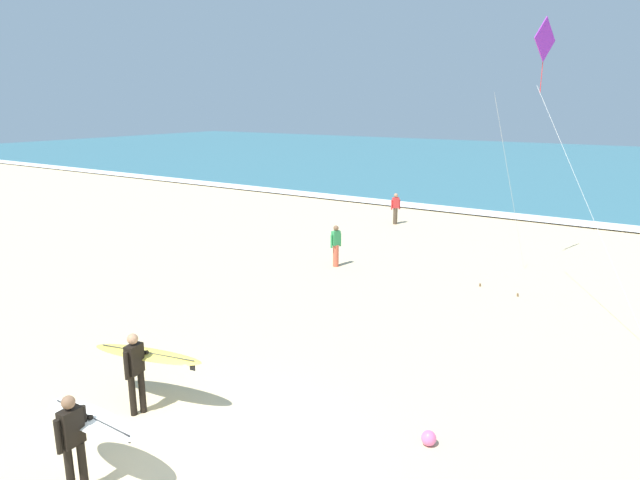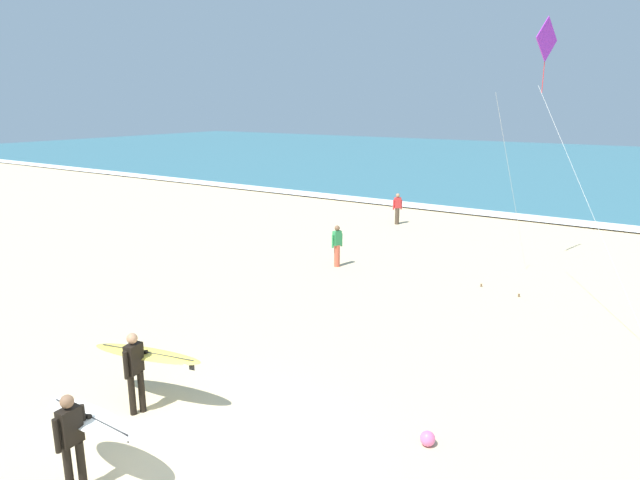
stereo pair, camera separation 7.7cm
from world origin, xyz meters
TOP-DOWN VIEW (x-y plane):
  - ground_plane at (0.00, 0.00)m, footprint 160.00×160.00m
  - ocean_water at (0.00, 54.25)m, footprint 160.00×60.00m
  - shoreline_foam at (0.00, 24.55)m, footprint 160.00×1.68m
  - surfer_lead at (-1.90, 0.74)m, footprint 2.65×1.13m
  - surfer_trailing at (-0.78, -1.33)m, footprint 1.97×0.98m
  - kite_diamond_violet_near at (2.11, 14.88)m, footprint 0.97×3.60m
  - bystander_green_top at (-3.93, 11.41)m, footprint 0.27×0.48m
  - bystander_red_top at (-5.34, 19.49)m, footprint 0.36×0.40m
  - beach_ball at (3.38, 2.73)m, footprint 0.28×0.28m

SIDE VIEW (x-z plane):
  - ground_plane at x=0.00m, z-range 0.00..0.00m
  - ocean_water at x=0.00m, z-range 0.00..0.08m
  - shoreline_foam at x=0.00m, z-range 0.08..0.09m
  - beach_ball at x=3.38m, z-range 0.00..0.28m
  - bystander_green_top at x=-3.93m, z-range 0.02..1.61m
  - bystander_red_top at x=-5.34m, z-range 0.02..1.61m
  - surfer_trailing at x=-0.78m, z-range 0.19..1.90m
  - surfer_lead at x=-1.90m, z-range 0.20..1.90m
  - kite_diamond_violet_near at x=2.11m, z-range 3.48..12.32m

